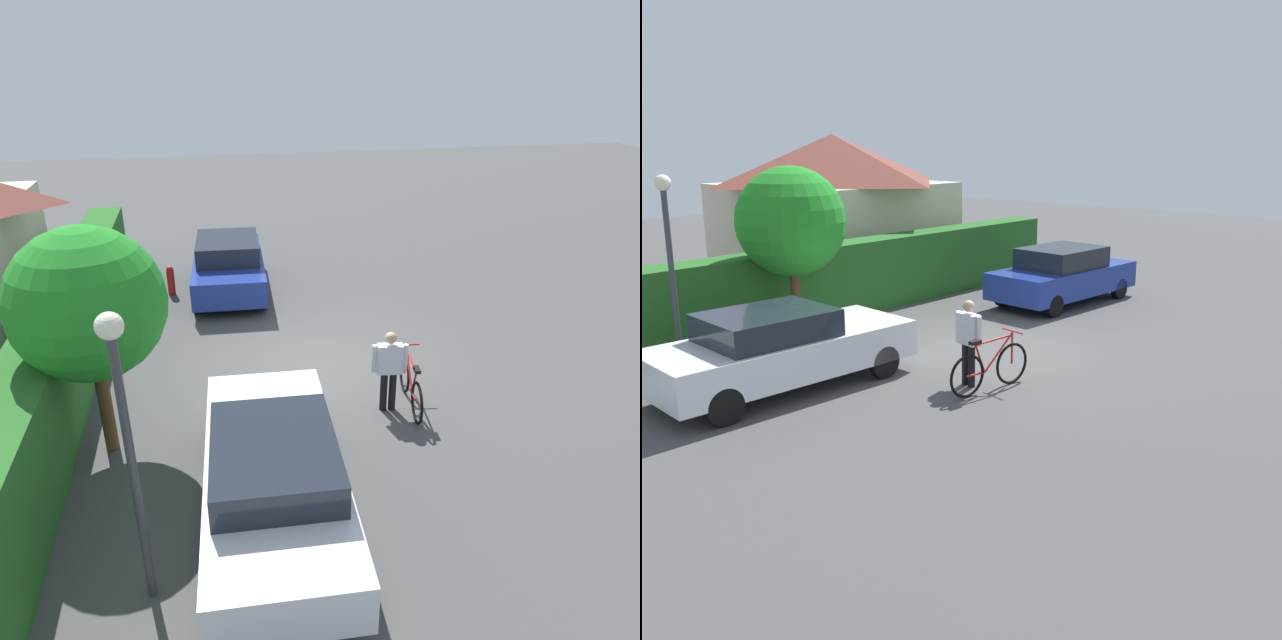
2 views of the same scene
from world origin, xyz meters
The scene contains 9 objects.
ground_plane centered at (0.00, 0.00, 0.00)m, with size 60.00×60.00×0.00m, color #484848.
hedge_row centered at (0.00, 4.81, 0.90)m, with size 15.45×0.90×1.80m, color #266022.
parked_car_near centered at (-4.18, 1.42, 0.74)m, with size 4.70×2.11×1.42m.
parked_car_far centered at (4.72, 1.42, 0.76)m, with size 4.41×2.10×1.50m.
bicycle centered at (-1.88, -1.41, 0.41)m, with size 1.81×0.50×0.99m.
person_rider centered at (-1.93, -0.96, 0.90)m, with size 0.26×0.63×1.55m.
street_lamp centered at (-5.17, 3.04, 2.42)m, with size 0.28×0.28×3.68m.
tree_kerbside centered at (-2.08, 3.82, 2.56)m, with size 2.32×2.32×3.73m.
fire_hydrant centered at (4.72, 2.99, 0.41)m, with size 0.20×0.20×0.81m.
Camera 1 is at (-10.44, 2.12, 5.84)m, focal length 32.45 mm.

